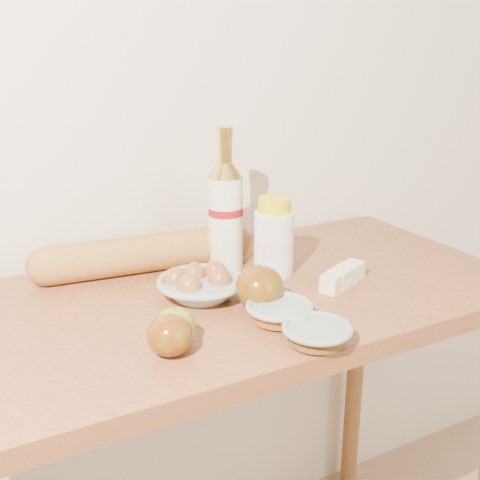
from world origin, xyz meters
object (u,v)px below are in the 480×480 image
table (233,346)px  bourbon_bottle (226,212)px  baguette (145,253)px  cream_bottle (274,239)px  egg_bowl (200,285)px

table → bourbon_bottle: (0.05, 0.14, 0.25)m
table → baguette: (-0.12, 0.19, 0.16)m
cream_bottle → baguette: cream_bottle is taller
cream_bottle → baguette: 0.28m
bourbon_bottle → cream_bottle: bearing=-42.7°
table → cream_bottle: size_ratio=7.04×
egg_bowl → cream_bottle: bearing=11.2°
bourbon_bottle → cream_bottle: bourbon_bottle is taller
bourbon_bottle → egg_bowl: 0.20m
table → baguette: bearing=120.9°
table → egg_bowl: size_ratio=6.76×
table → cream_bottle: (0.13, 0.05, 0.20)m
table → egg_bowl: bearing=171.6°
cream_bottle → egg_bowl: cream_bottle is taller
egg_bowl → baguette: 0.19m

